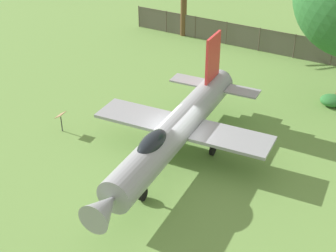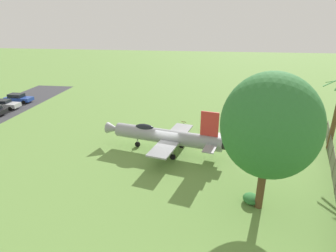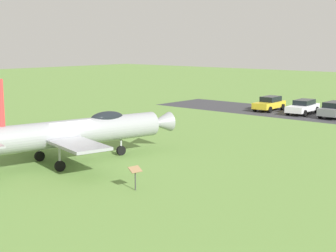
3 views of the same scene
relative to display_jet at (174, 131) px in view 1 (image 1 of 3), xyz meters
name	(u,v)px [view 1 (image 1 of 3)]	position (x,y,z in m)	size (l,w,h in m)	color
ground_plane	(177,159)	(0.34, -0.07, -1.83)	(200.00, 200.00, 0.00)	#668E42
display_jet	(174,131)	(0.00, 0.00, 0.00)	(13.68, 9.27, 5.07)	gray
perimeter_fence	(295,46)	(15.24, -5.52, -0.88)	(8.06, 26.11, 1.81)	#4C4238
shrub_near_fence	(332,100)	(8.14, -7.89, -1.50)	(1.24, 1.39, 0.67)	#2D7033
info_plaque	(61,118)	(1.53, 6.66, -0.98)	(0.66, 0.49, 1.14)	#333333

